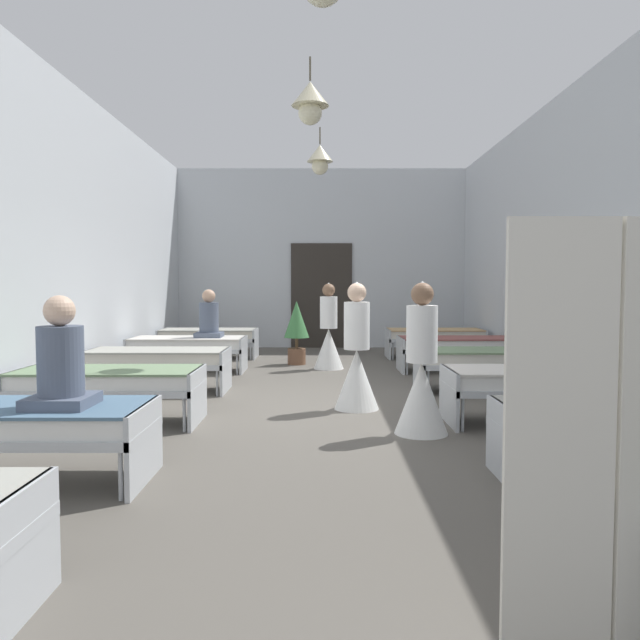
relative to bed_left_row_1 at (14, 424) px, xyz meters
The scene contains 18 objects.
ground_plane 3.66m from the bed_left_row_1, 51.81° to the left, with size 7.18×14.06×0.10m, color #59544C.
room_shell 5.10m from the bed_left_row_1, 62.38° to the left, with size 6.98×13.66×4.10m.
bed_left_row_1 is the anchor object (origin of this frame).
bed_right_row_1 4.48m from the bed_left_row_1, ahead, with size 1.90×0.84×0.57m.
bed_left_row_2 1.90m from the bed_left_row_1, 90.00° to the left, with size 1.90×0.84×0.57m.
bed_right_row_2 4.87m from the bed_left_row_1, 22.97° to the left, with size 1.90×0.84×0.57m.
bed_left_row_3 3.80m from the bed_left_row_1, 90.00° to the left, with size 1.90×0.84×0.57m.
bed_right_row_3 5.88m from the bed_left_row_1, 40.28° to the left, with size 1.90×0.84×0.57m.
bed_left_row_4 5.70m from the bed_left_row_1, 90.00° to the left, with size 1.90×0.84×0.57m.
bed_right_row_4 7.25m from the bed_left_row_1, 51.81° to the left, with size 1.90×0.84×0.57m.
bed_left_row_5 7.60m from the bed_left_row_1, 90.00° to the left, with size 1.90×0.84×0.57m.
bed_right_row_5 8.82m from the bed_left_row_1, 59.46° to the left, with size 1.90×0.84×0.57m.
nurse_near_aisle 6.48m from the bed_left_row_1, 68.68° to the left, with size 0.52×0.52×1.49m.
nurse_mid_aisle 3.74m from the bed_left_row_1, 45.16° to the left, with size 0.52×0.52×1.49m.
nurse_far_aisle 3.51m from the bed_left_row_1, 24.70° to the left, with size 0.52×0.52×1.49m.
patient_seated_primary 5.76m from the bed_left_row_1, 86.51° to the left, with size 0.44×0.44×0.80m.
patient_seated_secondary 0.56m from the bed_left_row_1, ahead, with size 0.44×0.44×0.80m.
potted_plant 6.85m from the bed_left_row_1, 74.92° to the left, with size 0.46×0.46×1.16m.
Camera 1 is at (-0.03, -7.19, 1.45)m, focal length 33.92 mm.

